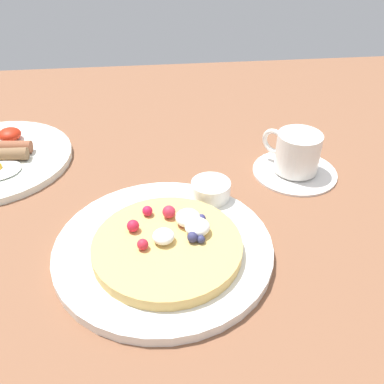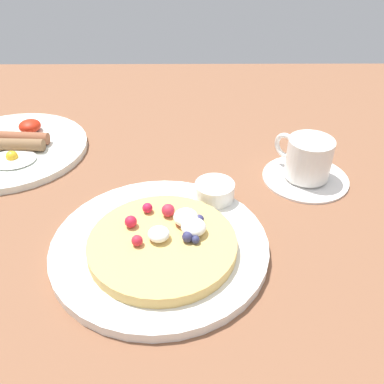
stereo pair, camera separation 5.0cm
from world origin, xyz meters
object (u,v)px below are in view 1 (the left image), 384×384
Objects in this scene: pancake_plate at (166,248)px; coffee_cup at (299,151)px; syrup_ramekin at (213,189)px; coffee_saucer at (296,171)px.

pancake_plate is 28.18cm from coffee_cup.
syrup_ramekin is 0.65× the size of coffee_cup.
pancake_plate reaches higher than coffee_saucer.
syrup_ramekin is 16.84cm from coffee_saucer.
pancake_plate is at bearing -144.08° from coffee_saucer.
coffee_saucer is (15.15, 6.96, -2.34)cm from syrup_ramekin.
coffee_saucer is 1.56× the size of coffee_cup.
syrup_ramekin is 0.42× the size of coffee_saucer.
syrup_ramekin reaches higher than coffee_saucer.
coffee_cup reaches higher than pancake_plate.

